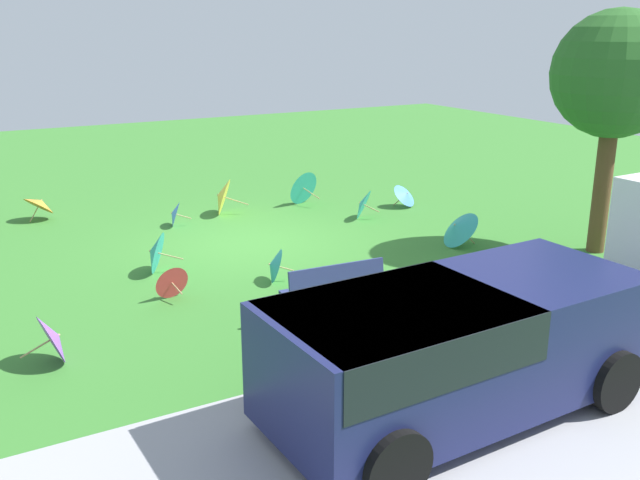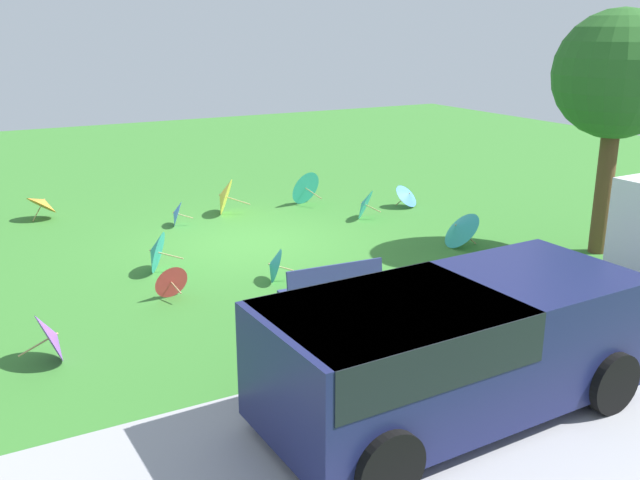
{
  "view_description": "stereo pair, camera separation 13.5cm",
  "coord_description": "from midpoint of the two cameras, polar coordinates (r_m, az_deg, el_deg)",
  "views": [
    {
      "loc": [
        5.65,
        13.04,
        4.39
      ],
      "look_at": [
        -0.42,
        2.25,
        0.6
      ],
      "focal_mm": 39.61,
      "sensor_mm": 36.0,
      "label": 1
    },
    {
      "loc": [
        5.53,
        13.1,
        4.39
      ],
      "look_at": [
        -0.42,
        2.25,
        0.6
      ],
      "focal_mm": 39.61,
      "sensor_mm": 36.0,
      "label": 2
    }
  ],
  "objects": [
    {
      "name": "parasol_blue_1",
      "position": [
        16.28,
        -11.95,
        2.09
      ],
      "size": [
        0.61,
        0.65,
        0.59
      ],
      "color": "tan",
      "rests_on": "ground"
    },
    {
      "name": "parasol_teal_3",
      "position": [
        16.59,
        3.17,
        2.94
      ],
      "size": [
        0.79,
        0.79,
        0.72
      ],
      "color": "tan",
      "rests_on": "ground"
    },
    {
      "name": "shade_tree",
      "position": [
        14.68,
        22.52,
        12.1
      ],
      "size": [
        2.41,
        2.41,
        4.7
      ],
      "color": "brown",
      "rests_on": "ground"
    },
    {
      "name": "parasol_teal_1",
      "position": [
        14.75,
        10.81,
        1.0
      ],
      "size": [
        0.89,
        1.0,
        0.78
      ],
      "color": "tan",
      "rests_on": "ground"
    },
    {
      "name": "parasol_teal_4",
      "position": [
        12.5,
        -4.11,
        -2.04
      ],
      "size": [
        0.61,
        0.7,
        0.63
      ],
      "color": "tan",
      "rests_on": "ground"
    },
    {
      "name": "van_dark",
      "position": [
        8.24,
        9.81,
        -8.22
      ],
      "size": [
        4.66,
        2.25,
        1.53
      ],
      "color": "#191E4C",
      "rests_on": "ground"
    },
    {
      "name": "parasol_teal_5",
      "position": [
        17.92,
        -1.72,
        4.31
      ],
      "size": [
        0.97,
        0.94,
        0.89
      ],
      "color": "tan",
      "rests_on": "ground"
    },
    {
      "name": "parasol_blue_0",
      "position": [
        17.75,
        6.72,
        3.67
      ],
      "size": [
        0.82,
        0.77,
        0.6
      ],
      "color": "tan",
      "rests_on": "ground"
    },
    {
      "name": "parasol_red_0",
      "position": [
        12.02,
        -12.28,
        -3.3
      ],
      "size": [
        0.62,
        0.55,
        0.59
      ],
      "color": "tan",
      "rests_on": "ground"
    },
    {
      "name": "parasol_teal_0",
      "position": [
        13.28,
        -13.54,
        -0.95
      ],
      "size": [
        0.81,
        0.85,
        0.8
      ],
      "color": "tan",
      "rests_on": "ground"
    },
    {
      "name": "parasol_orange_0",
      "position": [
        17.71,
        -21.89,
        2.78
      ],
      "size": [
        0.89,
        0.92,
        0.69
      ],
      "color": "tan",
      "rests_on": "ground"
    },
    {
      "name": "ground",
      "position": [
        14.88,
        -5.91,
        -0.22
      ],
      "size": [
        40.0,
        40.0,
        0.0
      ],
      "primitive_type": "plane",
      "color": "#387A2D"
    },
    {
      "name": "parasol_yellow_0",
      "position": [
        17.09,
        -8.23,
        3.53
      ],
      "size": [
        0.99,
        1.0,
        0.91
      ],
      "color": "tan",
      "rests_on": "ground"
    },
    {
      "name": "parasol_purple_1",
      "position": [
        10.22,
        -21.0,
        -7.36
      ],
      "size": [
        0.69,
        0.77,
        0.74
      ],
      "color": "tan",
      "rests_on": "ground"
    },
    {
      "name": "road_strip",
      "position": [
        8.97,
        14.5,
        -12.85
      ],
      "size": [
        40.0,
        3.63,
        0.01
      ],
      "primitive_type": "cube",
      "color": "#9E9EA3",
      "rests_on": "ground"
    },
    {
      "name": "park_bench",
      "position": [
        10.95,
        0.75,
        -3.98
      ],
      "size": [
        1.63,
        0.58,
        0.9
      ],
      "color": "navy",
      "rests_on": "ground"
    }
  ]
}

